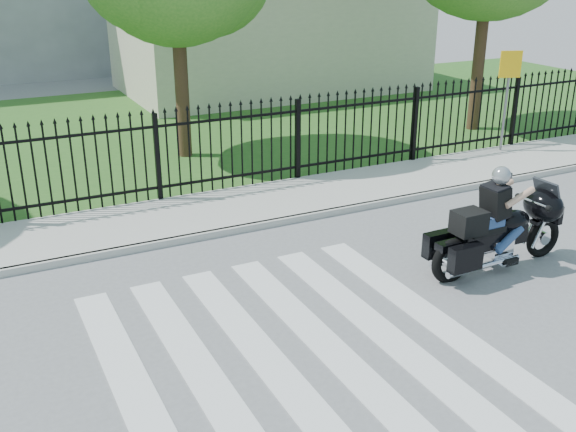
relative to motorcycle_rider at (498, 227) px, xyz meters
name	(u,v)px	position (x,y,z in m)	size (l,w,h in m)	color
ground	(303,358)	(-3.81, -0.89, -0.70)	(120.00, 120.00, 0.00)	slate
crosswalk	(303,358)	(-3.81, -0.89, -0.69)	(5.00, 5.50, 0.01)	silver
sidewalk	(176,218)	(-3.81, 4.11, -0.64)	(40.00, 2.00, 0.12)	#ADAAA3
curb	(194,237)	(-3.81, 3.11, -0.64)	(40.00, 0.12, 0.12)	#ADAAA3
grass_strip	(97,135)	(-3.81, 11.11, -0.69)	(40.00, 12.00, 0.02)	#2A5B1F
iron_fence	(158,160)	(-3.81, 5.11, 0.21)	(26.00, 0.04, 1.80)	black
building_low	(269,39)	(3.19, 15.11, 1.05)	(10.00, 6.00, 3.50)	beige
motorcycle_rider	(498,227)	(0.00, 0.00, 0.00)	(2.57, 0.78, 1.70)	black
traffic_sign	(509,80)	(4.58, 4.79, 1.12)	(0.50, 0.22, 2.37)	slate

